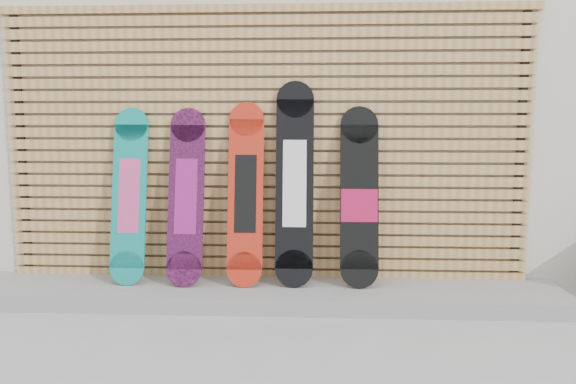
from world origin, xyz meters
name	(u,v)px	position (x,y,z in m)	size (l,w,h in m)	color
ground	(276,335)	(0.00, 0.00, 0.00)	(80.00, 80.00, 0.00)	#9C9C9F
building	(336,87)	(0.50, 3.50, 1.80)	(12.00, 5.00, 3.60)	beige
concrete_step	(263,294)	(-0.15, 0.68, 0.06)	(4.60, 0.70, 0.12)	gray
slat_wall	(265,144)	(-0.15, 0.97, 1.21)	(4.26, 0.08, 2.29)	#B5864B
snowboard_0	(129,196)	(-1.21, 0.79, 0.81)	(0.27, 0.31, 1.38)	#0E877E
snowboard_1	(186,196)	(-0.76, 0.78, 0.81)	(0.28, 0.34, 1.38)	black
snowboard_2	(246,194)	(-0.29, 0.78, 0.83)	(0.27, 0.32, 1.42)	red
snowboard_3	(295,183)	(0.09, 0.79, 0.91)	(0.29, 0.31, 1.59)	black
snowboard_4	(359,198)	(0.59, 0.79, 0.80)	(0.30, 0.31, 1.39)	black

